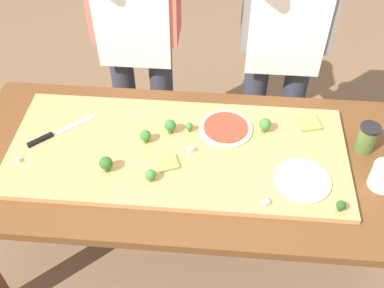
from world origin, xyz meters
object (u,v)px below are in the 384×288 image
pizza_whole_cheese_artichoke (302,180)px  cook_right (286,24)px  broccoli_floret_center_right (145,136)px  cheese_crumble_b (191,149)px  broccoli_floret_front_right (341,206)px  broccoli_floret_back_mid (170,126)px  cheese_crumble_a (17,161)px  sauce_jar (367,138)px  pizza_slice_near_right (168,163)px  broccoli_floret_front_mid (189,126)px  cheese_crumble_c (266,202)px  chefs_knife (52,135)px  flour_cup (384,177)px  broccoli_floret_front_left (150,175)px  pizza_slice_far_left (309,123)px  cook_left (135,17)px  broccoli_floret_center_left (106,163)px  prep_table (189,172)px  broccoli_floret_back_right (265,124)px  pizza_whole_tomato_red (226,128)px

pizza_whole_cheese_artichoke → cook_right: (-0.05, 0.73, 0.22)m
broccoli_floret_center_right → cook_right: bearing=45.3°
broccoli_floret_center_right → cheese_crumble_b: 0.19m
broccoli_floret_front_right → broccoli_floret_back_mid: (-0.64, 0.34, 0.01)m
cheese_crumble_a → sauce_jar: sauce_jar is taller
pizza_slice_near_right → broccoli_floret_front_mid: 0.20m
broccoli_floret_center_right → pizza_whole_cheese_artichoke: bearing=-14.1°
cheese_crumble_c → cook_right: bearing=84.0°
chefs_knife → flour_cup: 1.31m
broccoli_floret_front_left → cheese_crumble_b: broccoli_floret_front_left is taller
pizza_whole_cheese_artichoke → broccoli_floret_back_mid: (-0.52, 0.22, 0.03)m
pizza_whole_cheese_artichoke → pizza_slice_near_right: size_ratio=2.94×
chefs_knife → pizza_slice_near_right: size_ratio=3.19×
broccoli_floret_front_mid → broccoli_floret_front_right: same height
pizza_slice_far_left → broccoli_floret_center_right: bearing=-166.6°
pizza_slice_near_right → cook_left: (-0.22, 0.68, 0.22)m
broccoli_floret_center_right → broccoli_floret_center_left: size_ratio=0.87×
broccoli_floret_center_right → cheese_crumble_a: 0.51m
broccoli_floret_center_right → sauce_jar: bearing=3.9°
pizza_slice_near_right → broccoli_floret_center_left: broccoli_floret_center_left is taller
sauce_jar → broccoli_floret_front_right: bearing=-113.4°
pizza_whole_cheese_artichoke → sauce_jar: sauce_jar is taller
sauce_jar → cheese_crumble_b: bearing=-172.0°
sauce_jar → cook_left: cook_left is taller
prep_table → broccoli_floret_back_right: broccoli_floret_back_right is taller
chefs_knife → broccoli_floret_front_left: 0.48m
chefs_knife → broccoli_floret_front_mid: (0.56, 0.07, 0.02)m
broccoli_floret_front_mid → broccoli_floret_front_right: (0.57, -0.35, -0.00)m
cook_left → sauce_jar: bearing=-26.9°
chefs_knife → cheese_crumble_a: size_ratio=13.09×
broccoli_floret_back_mid → cheese_crumble_c: broccoli_floret_back_mid is taller
pizza_slice_near_right → prep_table: bearing=39.0°
chefs_knife → cook_left: bearing=64.6°
pizza_whole_tomato_red → cheese_crumble_a: (-0.80, -0.25, 0.00)m
broccoli_floret_front_right → cook_right: (-0.17, 0.85, 0.20)m
cheese_crumble_b → sauce_jar: 0.70m
broccoli_floret_front_right → sauce_jar: (0.15, 0.34, 0.01)m
cheese_crumble_c → cook_left: cook_left is taller
broccoli_floret_back_right → broccoli_floret_center_right: bearing=-168.2°
chefs_knife → pizza_whole_cheese_artichoke: same height
broccoli_floret_back_mid → broccoli_floret_front_right: bearing=-27.6°
cheese_crumble_a → broccoli_floret_center_left: bearing=-2.1°
cook_right → flour_cup: bearing=-63.1°
cheese_crumble_a → pizza_whole_tomato_red: bearing=17.3°
broccoli_floret_back_mid → cheese_crumble_a: bearing=-159.8°
cook_right → sauce_jar: bearing=-58.0°
broccoli_floret_center_left → broccoli_floret_front_right: size_ratio=1.47×
chefs_knife → broccoli_floret_center_right: (0.39, -0.00, 0.03)m
broccoli_floret_center_left → cook_left: 0.76m
prep_table → chefs_knife: bearing=174.8°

